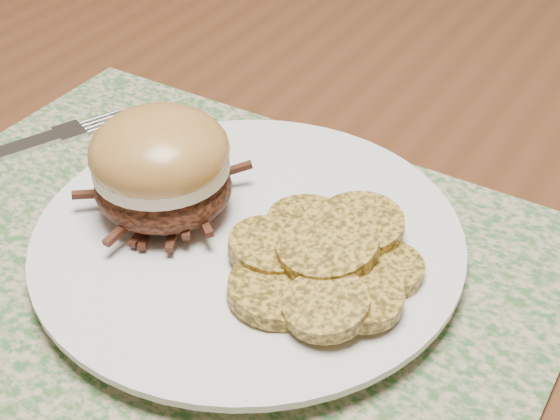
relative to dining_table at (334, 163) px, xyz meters
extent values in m
cube|color=#572E19|center=(0.00, 0.00, 0.06)|extent=(1.50, 0.90, 0.04)
cylinder|color=#572E19|center=(-0.69, 0.39, -0.32)|extent=(0.06, 0.06, 0.71)
cube|color=#3B6333|center=(0.03, -0.25, 0.08)|extent=(0.45, 0.33, 0.00)
cylinder|color=white|center=(0.06, -0.23, 0.09)|extent=(0.26, 0.26, 0.02)
ellipsoid|color=black|center=(0.00, -0.24, 0.12)|extent=(0.12, 0.12, 0.04)
cylinder|color=#F0E3C4|center=(0.00, -0.24, 0.14)|extent=(0.12, 0.12, 0.01)
ellipsoid|color=#A57336|center=(0.00, -0.24, 0.14)|extent=(0.12, 0.12, 0.05)
cylinder|color=#B79335|center=(0.09, -0.20, 0.10)|extent=(0.07, 0.07, 0.01)
cylinder|color=#B79335|center=(0.12, -0.20, 0.11)|extent=(0.06, 0.06, 0.02)
cylinder|color=#B79335|center=(0.14, -0.22, 0.10)|extent=(0.07, 0.07, 0.02)
cylinder|color=#B79335|center=(0.08, -0.24, 0.11)|extent=(0.06, 0.06, 0.02)
cylinder|color=#B79335|center=(0.11, -0.23, 0.12)|extent=(0.07, 0.07, 0.02)
cylinder|color=#B79335|center=(0.15, -0.25, 0.11)|extent=(0.07, 0.07, 0.01)
cylinder|color=#B79335|center=(0.10, -0.27, 0.10)|extent=(0.08, 0.08, 0.02)
cylinder|color=#B79335|center=(0.14, -0.27, 0.11)|extent=(0.06, 0.06, 0.02)
cube|color=silver|center=(-0.14, -0.18, 0.09)|extent=(0.03, 0.03, 0.00)
camera|label=1|loc=(0.27, -0.55, 0.42)|focal=50.00mm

